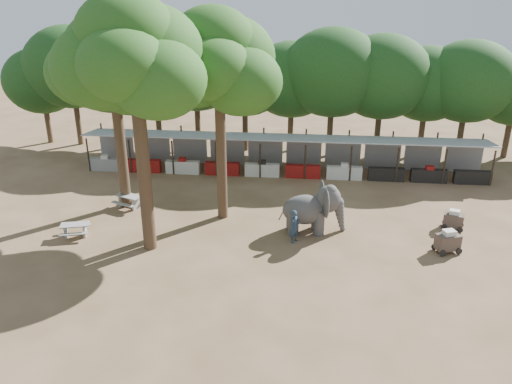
# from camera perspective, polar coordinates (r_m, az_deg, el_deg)

# --- Properties ---
(ground) EXTENTS (100.00, 100.00, 0.00)m
(ground) POSITION_cam_1_polar(r_m,az_deg,el_deg) (22.87, 1.20, -9.46)
(ground) COLOR brown
(ground) RESTS_ON ground
(vendor_stalls) EXTENTS (28.00, 2.99, 2.80)m
(vendor_stalls) POSITION_cam_1_polar(r_m,az_deg,el_deg) (35.01, 3.15, 4.10)
(vendor_stalls) COLOR #93959A
(vendor_stalls) RESTS_ON ground
(yard_tree_left) EXTENTS (7.10, 6.90, 11.02)m
(yard_tree_left) POSITION_cam_1_polar(r_m,az_deg,el_deg) (28.94, -16.24, 13.76)
(yard_tree_left) COLOR #332316
(yard_tree_left) RESTS_ON ground
(yard_tree_center) EXTENTS (7.10, 6.90, 12.04)m
(yard_tree_center) POSITION_cam_1_polar(r_m,az_deg,el_deg) (23.12, -13.97, 14.62)
(yard_tree_center) COLOR #332316
(yard_tree_center) RESTS_ON ground
(yard_tree_back) EXTENTS (7.10, 6.90, 11.36)m
(yard_tree_back) POSITION_cam_1_polar(r_m,az_deg,el_deg) (26.28, -4.51, 14.53)
(yard_tree_back) COLOR #332316
(yard_tree_back) RESTS_ON ground
(backdrop_trees) EXTENTS (46.46, 5.95, 8.33)m
(backdrop_trees) POSITION_cam_1_polar(r_m,az_deg,el_deg) (39.01, 3.70, 12.49)
(backdrop_trees) COLOR #332316
(backdrop_trees) RESTS_ON ground
(elephant) EXTENTS (3.53, 2.65, 2.64)m
(elephant) POSITION_cam_1_polar(r_m,az_deg,el_deg) (26.34, 6.58, -1.91)
(elephant) COLOR #3C3A39
(elephant) RESTS_ON ground
(handler) EXTENTS (0.68, 0.75, 1.74)m
(handler) POSITION_cam_1_polar(r_m,az_deg,el_deg) (25.36, 4.45, -3.93)
(handler) COLOR #26384C
(handler) RESTS_ON ground
(picnic_table_near) EXTENTS (1.70, 1.61, 0.71)m
(picnic_table_near) POSITION_cam_1_polar(r_m,az_deg,el_deg) (27.64, -19.97, -3.93)
(picnic_table_near) COLOR gray
(picnic_table_near) RESTS_ON ground
(picnic_table_far) EXTENTS (1.96, 1.88, 0.77)m
(picnic_table_far) POSITION_cam_1_polar(r_m,az_deg,el_deg) (30.33, -14.29, -0.84)
(picnic_table_far) COLOR gray
(picnic_table_far) RESTS_ON ground
(cart_front) EXTENTS (1.41, 1.15, 1.19)m
(cart_front) POSITION_cam_1_polar(r_m,az_deg,el_deg) (26.18, 21.07, -5.28)
(cart_front) COLOR #3B2E27
(cart_front) RESTS_ON ground
(cart_back) EXTENTS (1.28, 1.04, 1.09)m
(cart_back) POSITION_cam_1_polar(r_m,az_deg,el_deg) (28.82, 21.64, -2.94)
(cart_back) COLOR #3B2E27
(cart_back) RESTS_ON ground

